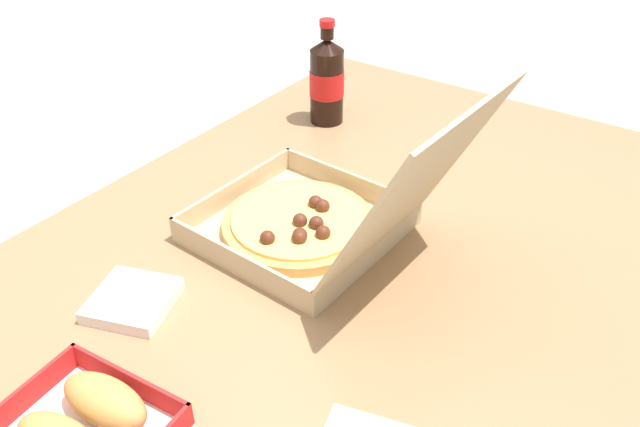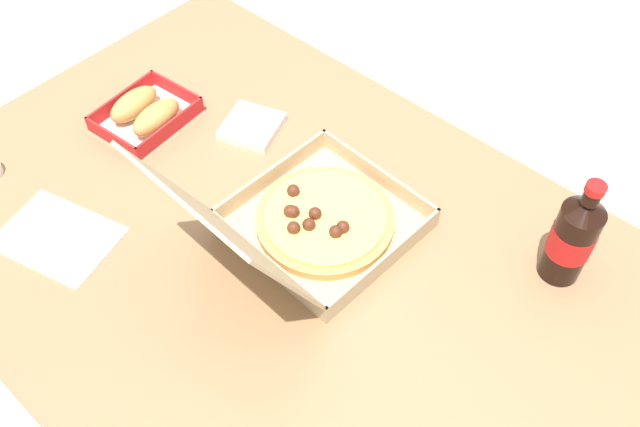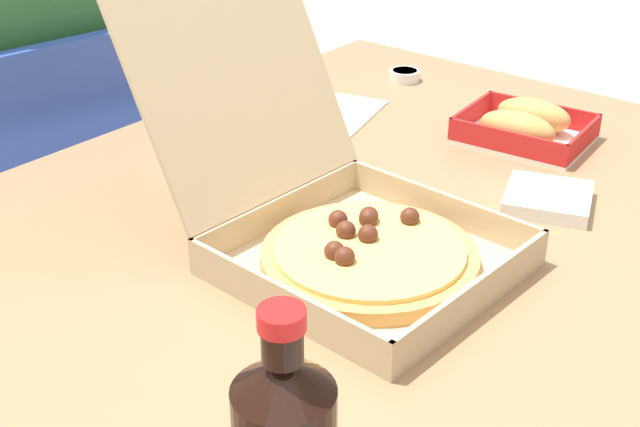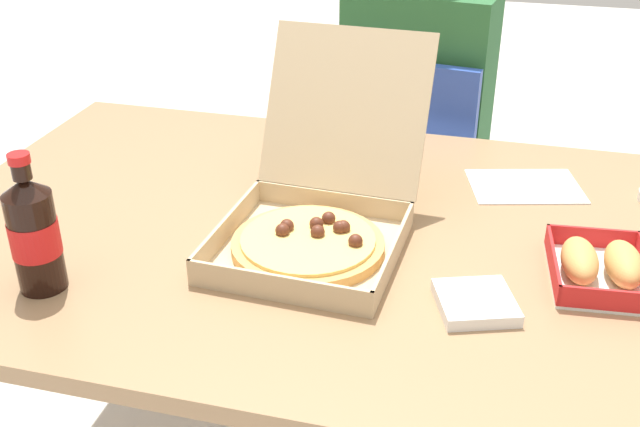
{
  "view_description": "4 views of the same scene",
  "coord_description": "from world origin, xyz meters",
  "px_view_note": "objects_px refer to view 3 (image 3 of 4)",
  "views": [
    {
      "loc": [
        0.67,
        0.43,
        1.33
      ],
      "look_at": [
        0.0,
        -0.04,
        0.77
      ],
      "focal_mm": 35.78,
      "sensor_mm": 36.0,
      "label": 1
    },
    {
      "loc": [
        -0.53,
        0.49,
        1.7
      ],
      "look_at": [
        0.0,
        -0.1,
        0.73
      ],
      "focal_mm": 38.41,
      "sensor_mm": 36.0,
      "label": 2
    },
    {
      "loc": [
        -0.71,
        -0.59,
        1.23
      ],
      "look_at": [
        0.01,
        -0.0,
        0.74
      ],
      "focal_mm": 47.96,
      "sensor_mm": 36.0,
      "label": 3
    },
    {
      "loc": [
        0.28,
        -1.14,
        1.37
      ],
      "look_at": [
        -0.01,
        -0.04,
        0.75
      ],
      "focal_mm": 43.05,
      "sensor_mm": 36.0,
      "label": 4
    }
  ],
  "objects_px": {
    "diner_person": "(8,102)",
    "dipping_sauce_cup": "(405,75)",
    "chair": "(41,214)",
    "bread_side_box": "(525,125)",
    "pizza_box_open": "(344,224)",
    "paper_menu": "(325,115)",
    "napkin_pile": "(548,199)"
  },
  "relations": [
    {
      "from": "paper_menu",
      "to": "napkin_pile",
      "type": "relative_size",
      "value": 1.91
    },
    {
      "from": "paper_menu",
      "to": "napkin_pile",
      "type": "xyz_separation_m",
      "value": [
        -0.06,
        -0.43,
        0.01
      ]
    },
    {
      "from": "bread_side_box",
      "to": "dipping_sauce_cup",
      "type": "height_order",
      "value": "bread_side_box"
    },
    {
      "from": "dipping_sauce_cup",
      "to": "diner_person",
      "type": "bearing_deg",
      "value": 134.33
    },
    {
      "from": "chair",
      "to": "paper_menu",
      "type": "distance_m",
      "value": 0.58
    },
    {
      "from": "chair",
      "to": "bread_side_box",
      "type": "height_order",
      "value": "chair"
    },
    {
      "from": "chair",
      "to": "diner_person",
      "type": "bearing_deg",
      "value": 82.11
    },
    {
      "from": "pizza_box_open",
      "to": "dipping_sauce_cup",
      "type": "bearing_deg",
      "value": 28.02
    },
    {
      "from": "bread_side_box",
      "to": "dipping_sauce_cup",
      "type": "bearing_deg",
      "value": 69.33
    },
    {
      "from": "chair",
      "to": "dipping_sauce_cup",
      "type": "relative_size",
      "value": 14.82
    },
    {
      "from": "bread_side_box",
      "to": "chair",
      "type": "bearing_deg",
      "value": 117.56
    },
    {
      "from": "diner_person",
      "to": "bread_side_box",
      "type": "height_order",
      "value": "diner_person"
    },
    {
      "from": "bread_side_box",
      "to": "pizza_box_open",
      "type": "bearing_deg",
      "value": -179.76
    },
    {
      "from": "paper_menu",
      "to": "chair",
      "type": "bearing_deg",
      "value": 106.22
    },
    {
      "from": "diner_person",
      "to": "napkin_pile",
      "type": "bearing_deg",
      "value": -77.59
    },
    {
      "from": "diner_person",
      "to": "dipping_sauce_cup",
      "type": "relative_size",
      "value": 20.54
    },
    {
      "from": "chair",
      "to": "napkin_pile",
      "type": "relative_size",
      "value": 7.55
    },
    {
      "from": "paper_menu",
      "to": "diner_person",
      "type": "bearing_deg",
      "value": 102.62
    },
    {
      "from": "bread_side_box",
      "to": "paper_menu",
      "type": "xyz_separation_m",
      "value": [
        -0.12,
        0.3,
        -0.02
      ]
    },
    {
      "from": "napkin_pile",
      "to": "bread_side_box",
      "type": "bearing_deg",
      "value": 35.49
    },
    {
      "from": "napkin_pile",
      "to": "dipping_sauce_cup",
      "type": "relative_size",
      "value": 1.96
    },
    {
      "from": "chair",
      "to": "dipping_sauce_cup",
      "type": "height_order",
      "value": "chair"
    },
    {
      "from": "chair",
      "to": "napkin_pile",
      "type": "bearing_deg",
      "value": -76.34
    },
    {
      "from": "napkin_pile",
      "to": "dipping_sauce_cup",
      "type": "xyz_separation_m",
      "value": [
        0.3,
        0.43,
        0.0
      ]
    },
    {
      "from": "chair",
      "to": "pizza_box_open",
      "type": "relative_size",
      "value": 1.87
    },
    {
      "from": "paper_menu",
      "to": "dipping_sauce_cup",
      "type": "height_order",
      "value": "dipping_sauce_cup"
    },
    {
      "from": "diner_person",
      "to": "paper_menu",
      "type": "relative_size",
      "value": 5.48
    },
    {
      "from": "pizza_box_open",
      "to": "napkin_pile",
      "type": "relative_size",
      "value": 4.03
    },
    {
      "from": "pizza_box_open",
      "to": "paper_menu",
      "type": "relative_size",
      "value": 2.11
    },
    {
      "from": "paper_menu",
      "to": "dipping_sauce_cup",
      "type": "bearing_deg",
      "value": -15.23
    },
    {
      "from": "diner_person",
      "to": "napkin_pile",
      "type": "relative_size",
      "value": 10.46
    },
    {
      "from": "napkin_pile",
      "to": "paper_menu",
      "type": "bearing_deg",
      "value": 81.88
    }
  ]
}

